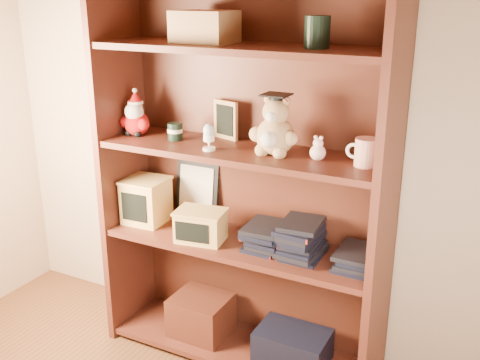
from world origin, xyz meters
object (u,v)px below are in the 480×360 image
object	(u,v)px
bookcase	(245,186)
grad_teddy_bear	(275,131)
treats_box	(146,200)
teacher_mug	(365,152)

from	to	relation	value
bookcase	grad_teddy_bear	bearing A→B (deg)	-20.67
treats_box	grad_teddy_bear	bearing A→B (deg)	-0.58
grad_teddy_bear	teacher_mug	size ratio (longest dim) A/B	2.07
bookcase	teacher_mug	bearing A→B (deg)	-5.78
bookcase	teacher_mug	size ratio (longest dim) A/B	13.99
teacher_mug	bookcase	bearing A→B (deg)	174.22
grad_teddy_bear	teacher_mug	distance (m)	0.35
bookcase	treats_box	distance (m)	0.49
bookcase	grad_teddy_bear	world-z (taller)	bookcase
bookcase	grad_teddy_bear	size ratio (longest dim) A/B	6.76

